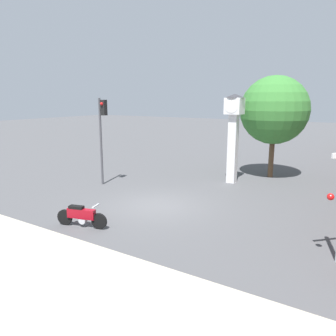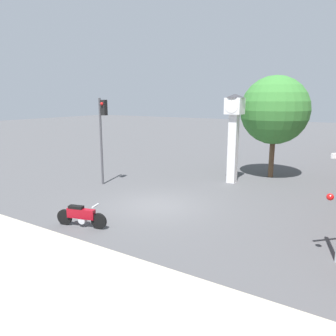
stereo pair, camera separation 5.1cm
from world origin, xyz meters
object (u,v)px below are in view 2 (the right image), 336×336
Objects in this scene: traffic_light at (102,126)px; street_tree at (275,110)px; motorcycle at (81,216)px; clock_tower at (234,125)px.

street_tree is (7.25, 6.63, 0.78)m from traffic_light.
motorcycle is 0.42× the size of traffic_light.
traffic_light is at bearing -137.56° from street_tree.
clock_tower is at bearing -121.43° from street_tree.
street_tree reaches higher than traffic_light.
motorcycle is at bearing -103.75° from clock_tower.
street_tree is at bearing 42.44° from traffic_light.
street_tree is at bearing 58.57° from clock_tower.
clock_tower is 2.98m from street_tree.
street_tree reaches higher than motorcycle.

